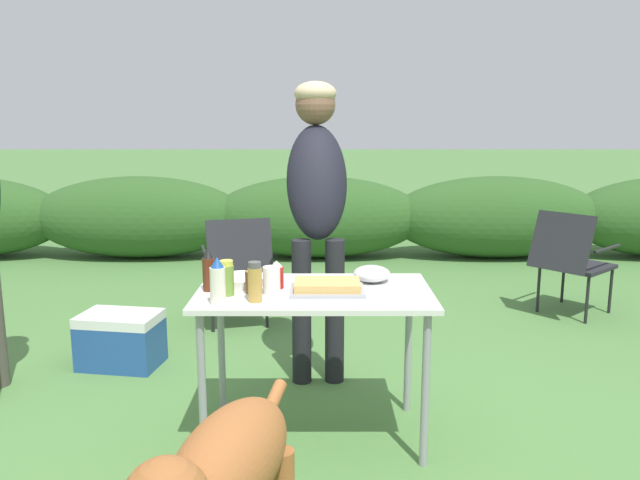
% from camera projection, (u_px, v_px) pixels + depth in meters
% --- Properties ---
extents(ground_plane, '(60.00, 60.00, 0.00)m').
position_uv_depth(ground_plane, '(314.00, 435.00, 3.07)').
color(ground_plane, '#4C7A3D').
extents(shrub_hedge, '(14.40, 0.90, 0.91)m').
position_uv_depth(shrub_hedge, '(317.00, 217.00, 6.96)').
color(shrub_hedge, '#2D5623').
rests_on(shrub_hedge, ground).
extents(folding_table, '(1.10, 0.64, 0.74)m').
position_uv_depth(folding_table, '(313.00, 306.00, 2.94)').
color(folding_table, silver).
rests_on(folding_table, ground).
extents(food_tray, '(0.34, 0.23, 0.06)m').
position_uv_depth(food_tray, '(326.00, 287.00, 2.88)').
color(food_tray, '#9E9EA3').
rests_on(food_tray, folding_table).
extents(plate_stack, '(0.24, 0.24, 0.04)m').
position_uv_depth(plate_stack, '(241.00, 280.00, 3.03)').
color(plate_stack, white).
rests_on(plate_stack, folding_table).
extents(mixing_bowl, '(0.18, 0.18, 0.08)m').
position_uv_depth(mixing_bowl, '(371.00, 274.00, 3.07)').
color(mixing_bowl, silver).
rests_on(mixing_bowl, folding_table).
extents(paper_cup_stack, '(0.08, 0.08, 0.13)m').
position_uv_depth(paper_cup_stack, '(271.00, 280.00, 2.85)').
color(paper_cup_stack, white).
rests_on(paper_cup_stack, folding_table).
extents(mayo_bottle, '(0.07, 0.07, 0.21)m').
position_uv_depth(mayo_bottle, '(217.00, 282.00, 2.68)').
color(mayo_bottle, silver).
rests_on(mayo_bottle, folding_table).
extents(relish_jar, '(0.07, 0.07, 0.16)m').
position_uv_depth(relish_jar, '(226.00, 278.00, 2.83)').
color(relish_jar, olive).
rests_on(relish_jar, folding_table).
extents(spice_jar, '(0.06, 0.06, 0.18)m').
position_uv_depth(spice_jar, '(254.00, 282.00, 2.72)').
color(spice_jar, '#B2893D').
rests_on(spice_jar, folding_table).
extents(bbq_sauce_bottle, '(0.06, 0.06, 0.20)m').
position_uv_depth(bbq_sauce_bottle, '(208.00, 271.00, 2.90)').
color(bbq_sauce_bottle, '#562314').
rests_on(bbq_sauce_bottle, folding_table).
extents(beer_bottle, '(0.07, 0.07, 0.13)m').
position_uv_depth(beer_bottle, '(252.00, 280.00, 2.86)').
color(beer_bottle, brown).
rests_on(beer_bottle, folding_table).
extents(ketchup_bottle, '(0.07, 0.07, 0.13)m').
position_uv_depth(ketchup_bottle, '(276.00, 275.00, 2.95)').
color(ketchup_bottle, red).
rests_on(ketchup_bottle, folding_table).
extents(standing_person_in_gray_fleece, '(0.38, 0.51, 1.75)m').
position_uv_depth(standing_person_in_gray_fleece, '(316.00, 191.00, 3.62)').
color(standing_person_in_gray_fleece, black).
rests_on(standing_person_in_gray_fleece, ground).
extents(dog, '(0.45, 1.00, 0.73)m').
position_uv_depth(dog, '(221.00, 479.00, 1.82)').
color(dog, '#9E5B2D').
rests_on(dog, ground).
extents(camp_chair_green_behind_table, '(0.60, 0.69, 0.83)m').
position_uv_depth(camp_chair_green_behind_table, '(237.00, 265.00, 4.61)').
color(camp_chair_green_behind_table, '#232328').
rests_on(camp_chair_green_behind_table, ground).
extents(camp_chair_near_hedge, '(0.75, 0.74, 0.83)m').
position_uv_depth(camp_chair_near_hedge, '(569.00, 257.00, 4.87)').
color(camp_chair_near_hedge, '#232328').
rests_on(camp_chair_near_hedge, ground).
extents(cooler_box, '(0.52, 0.39, 0.34)m').
position_uv_depth(cooler_box, '(120.00, 340.00, 3.91)').
color(cooler_box, '#234C93').
rests_on(cooler_box, ground).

